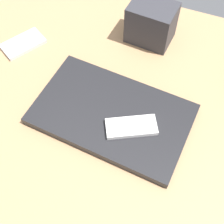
{
  "coord_description": "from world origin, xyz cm",
  "views": [
    {
      "loc": [
        -18.91,
        39.33,
        65.44
      ],
      "look_at": [
        -4.57,
        3.57,
        5.0
      ],
      "focal_mm": 50.35,
      "sensor_mm": 36.0,
      "label": 1
    }
  ],
  "objects_px": {
    "laptop_closed": "(112,114)",
    "cell_phone_on_desk": "(23,44)",
    "desk_organizer": "(151,23)",
    "cell_phone_on_laptop": "(131,127)"
  },
  "relations": [
    {
      "from": "laptop_closed",
      "to": "cell_phone_on_desk",
      "type": "bearing_deg",
      "value": -17.58
    },
    {
      "from": "desk_organizer",
      "to": "laptop_closed",
      "type": "bearing_deg",
      "value": 94.01
    },
    {
      "from": "cell_phone_on_laptop",
      "to": "cell_phone_on_desk",
      "type": "xyz_separation_m",
      "value": [
        0.37,
        -0.15,
        -0.02
      ]
    },
    {
      "from": "laptop_closed",
      "to": "cell_phone_on_desk",
      "type": "height_order",
      "value": "laptop_closed"
    },
    {
      "from": "laptop_closed",
      "to": "desk_organizer",
      "type": "distance_m",
      "value": 0.28
    },
    {
      "from": "laptop_closed",
      "to": "desk_organizer",
      "type": "bearing_deg",
      "value": -86.0
    },
    {
      "from": "desk_organizer",
      "to": "cell_phone_on_desk",
      "type": "bearing_deg",
      "value": 30.37
    },
    {
      "from": "laptop_closed",
      "to": "cell_phone_on_laptop",
      "type": "height_order",
      "value": "cell_phone_on_laptop"
    },
    {
      "from": "cell_phone_on_desk",
      "to": "desk_organizer",
      "type": "relative_size",
      "value": 1.09
    },
    {
      "from": "cell_phone_on_desk",
      "to": "desk_organizer",
      "type": "xyz_separation_m",
      "value": [
        -0.31,
        -0.15,
        0.05
      ]
    }
  ]
}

